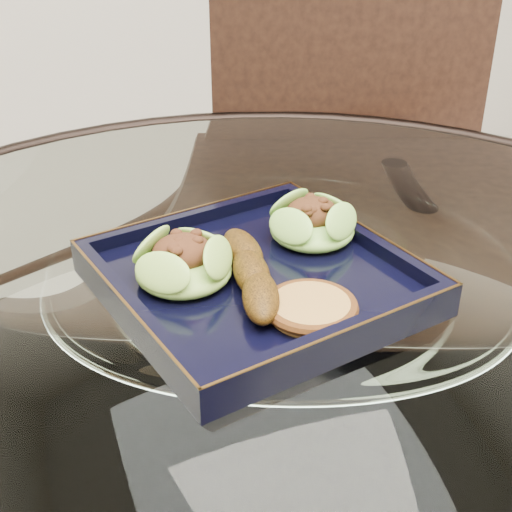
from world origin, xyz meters
name	(u,v)px	position (x,y,z in m)	size (l,w,h in m)	color
dining_table	(278,433)	(0.00, 0.00, 0.60)	(1.13, 1.13, 0.77)	white
dining_chair	(351,235)	(0.27, 0.37, 0.60)	(0.59, 0.59, 1.07)	#331C11
navy_plate	(256,283)	(-0.01, 0.03, 0.77)	(0.27, 0.27, 0.02)	black
lettuce_wrap_left	(184,266)	(-0.08, 0.04, 0.80)	(0.09, 0.09, 0.03)	#6DA22F
lettuce_wrap_right	(312,225)	(0.07, 0.08, 0.80)	(0.09, 0.09, 0.03)	#66A32F
roasted_plantain	(251,272)	(-0.03, 0.01, 0.80)	(0.16, 0.03, 0.03)	#583509
crumb_patty	(311,309)	(0.01, -0.05, 0.79)	(0.07, 0.07, 0.01)	#B27A3B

